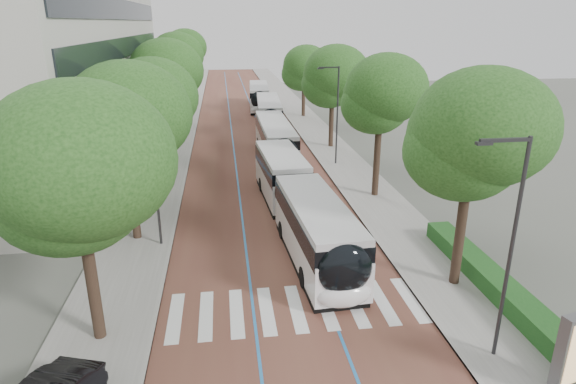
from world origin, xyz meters
The scene contains 21 objects.
ground centered at (0.00, 0.00, 0.00)m, with size 160.00×160.00×0.00m, color #51544C.
road centered at (0.00, 40.00, 0.01)m, with size 11.00×140.00×0.02m, color brown.
sidewalk_left centered at (-7.50, 40.00, 0.06)m, with size 4.00×140.00×0.12m, color gray.
sidewalk_right centered at (7.50, 40.00, 0.06)m, with size 4.00×140.00×0.12m, color gray.
kerb_left centered at (-5.60, 40.00, 0.06)m, with size 0.20×140.00×0.14m, color gray.
kerb_right centered at (5.60, 40.00, 0.06)m, with size 0.20×140.00×0.14m, color gray.
zebra_crossing centered at (0.20, 1.00, 0.03)m, with size 10.55×3.60×0.01m.
lane_line_left centered at (-1.60, 40.00, 0.02)m, with size 0.12×126.00×0.01m, color #236DB1.
lane_line_right centered at (1.60, 40.00, 0.02)m, with size 0.12×126.00×0.01m, color #236DB1.
office_building centered at (-19.47, 28.00, 7.00)m, with size 18.11×40.00×14.00m.
hedge centered at (9.10, 0.00, 0.52)m, with size 1.20×14.00×0.80m, color #184718.
streetlight_near centered at (6.62, -3.00, 4.82)m, with size 1.82×0.20×8.00m.
streetlight_far centered at (6.62, 22.00, 4.82)m, with size 1.82×0.20×8.00m.
lamp_post_left centered at (-6.10, 8.00, 4.12)m, with size 0.14×0.14×8.00m, color #2C2C2F.
trees_left centered at (-7.50, 23.51, 6.70)m, with size 6.49×61.10×10.01m.
trees_right centered at (7.70, 22.64, 6.41)m, with size 6.02×47.79×9.24m.
lead_bus centered at (1.59, 8.84, 1.63)m, with size 3.60×18.51×3.20m.
bus_queued_0 centered at (1.96, 24.34, 1.62)m, with size 2.60×12.41×3.20m.
bus_queued_1 centered at (2.67, 37.54, 1.62)m, with size 3.24×12.52×3.20m.
bus_queued_2 centered at (2.60, 50.74, 1.62)m, with size 3.23×12.52×3.20m.
ad_panel centered at (8.07, -5.15, 1.67)m, with size 1.47×0.68×2.96m.
Camera 1 is at (-2.50, -16.26, 11.40)m, focal length 30.00 mm.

